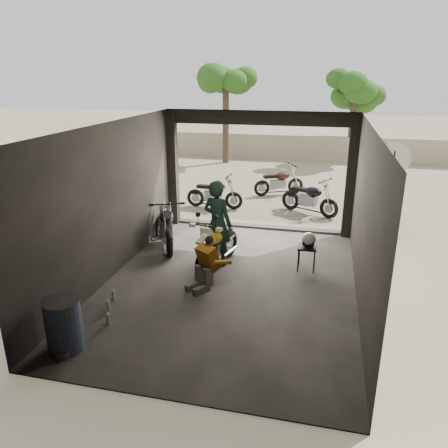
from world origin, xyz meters
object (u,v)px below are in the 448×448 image
at_px(main_bike, 217,242).
at_px(mechanic, 204,265).
at_px(outside_bike_b, 279,180).
at_px(sign_post, 392,173).
at_px(helmet, 309,239).
at_px(rider, 217,223).
at_px(oil_drum, 64,326).
at_px(outside_bike_c, 310,196).
at_px(outside_bike_a, 214,192).
at_px(stool, 307,250).
at_px(left_bike, 166,221).

distance_m(main_bike, mechanic, 1.14).
relative_size(outside_bike_b, mechanic, 1.52).
bearing_deg(sign_post, helmet, -109.39).
relative_size(rider, helmet, 5.96).
distance_m(main_bike, rider, 0.42).
height_order(oil_drum, sign_post, sign_post).
height_order(outside_bike_b, oil_drum, outside_bike_b).
height_order(mechanic, sign_post, sign_post).
bearing_deg(mechanic, outside_bike_c, 104.71).
height_order(outside_bike_a, outside_bike_b, same).
xyz_separation_m(main_bike, stool, (1.94, 0.25, -0.08)).
relative_size(helmet, sign_post, 0.13).
height_order(rider, sign_post, sign_post).
xyz_separation_m(outside_bike_b, helmet, (1.32, -6.04, 0.17)).
xyz_separation_m(main_bike, sign_post, (3.87, 3.00, 1.10)).
relative_size(outside_bike_a, mechanic, 1.52).
bearing_deg(rider, oil_drum, 89.27).
relative_size(outside_bike_b, oil_drum, 1.86).
bearing_deg(rider, stool, -154.83).
xyz_separation_m(rider, stool, (1.97, 0.13, -0.49)).
relative_size(rider, oil_drum, 2.26).
bearing_deg(oil_drum, outside_bike_c, 67.28).
bearing_deg(stool, helmet, 72.29).
height_order(helmet, sign_post, sign_post).
distance_m(left_bike, rider, 1.74).
bearing_deg(outside_bike_a, main_bike, -163.12).
distance_m(mechanic, oil_drum, 2.89).
distance_m(helmet, oil_drum, 5.24).
height_order(main_bike, helmet, main_bike).
xyz_separation_m(outside_bike_b, sign_post, (3.23, -3.34, 1.13)).
xyz_separation_m(main_bike, outside_bike_c, (1.79, 4.37, 0.00)).
height_order(outside_bike_b, mechanic, outside_bike_b).
distance_m(outside_bike_a, oil_drum, 7.89).
relative_size(main_bike, helmet, 5.21).
bearing_deg(outside_bike_a, rider, -163.03).
height_order(main_bike, outside_bike_a, main_bike).
height_order(left_bike, sign_post, sign_post).
bearing_deg(mechanic, oil_drum, -89.67).
xyz_separation_m(outside_bike_a, stool, (3.13, -4.05, -0.06)).
bearing_deg(oil_drum, stool, 47.73).
relative_size(rider, mechanic, 1.84).
xyz_separation_m(main_bike, mechanic, (0.01, -1.14, -0.04)).
bearing_deg(rider, mechanic, 113.04).
relative_size(left_bike, helmet, 5.71).
bearing_deg(left_bike, mechanic, -77.85).
bearing_deg(helmet, oil_drum, -119.52).
xyz_separation_m(left_bike, helmet, (3.50, -0.61, 0.08)).
height_order(outside_bike_b, helmet, outside_bike_b).
distance_m(main_bike, oil_drum, 3.90).
xyz_separation_m(main_bike, rider, (-0.03, 0.12, 0.41)).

